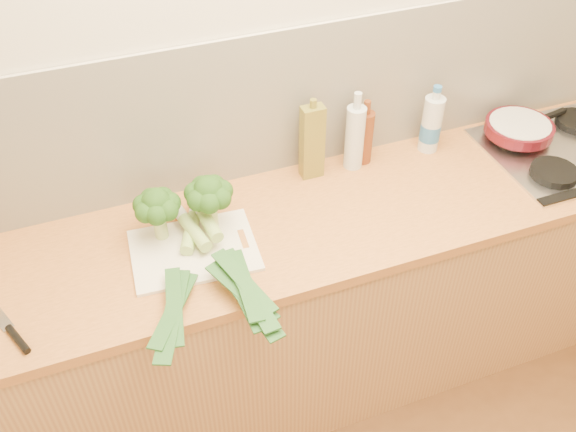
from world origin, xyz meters
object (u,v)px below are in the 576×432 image
Objects in this scene: gas_hob at (566,149)px; chefs_knife at (12,332)px; chopping_board at (194,250)px; skillet at (520,127)px.

chefs_knife is at bearing -175.40° from gas_hob.
chefs_knife reaches higher than chopping_board.
gas_hob is at bearing -54.18° from skillet.
skillet is at bearing 135.68° from gas_hob.
gas_hob is 1.54× the size of skillet.
chopping_board is at bearing -179.10° from gas_hob.
chopping_board is (-1.46, -0.02, -0.01)m from gas_hob.
gas_hob reaches higher than chefs_knife.
skillet reaches higher than chopping_board.
chefs_knife is 1.91m from skillet.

